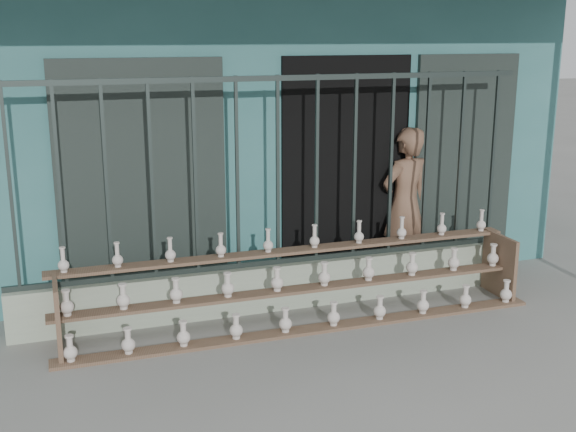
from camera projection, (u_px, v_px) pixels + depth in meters
name	position (u px, v px, depth m)	size (l,w,h in m)	color
ground	(327.00, 363.00, 5.89)	(60.00, 60.00, 0.00)	slate
workshop_building	(209.00, 112.00, 9.37)	(7.40, 6.60, 3.21)	#326B6B
parapet_wall	(278.00, 286.00, 7.03)	(5.00, 0.20, 0.45)	#9CAA92
security_fence	(278.00, 172.00, 6.75)	(5.00, 0.04, 1.80)	#283330
shelf_rack	(301.00, 286.00, 6.65)	(4.50, 0.68, 0.85)	brown
elderly_woman	(405.00, 205.00, 7.72)	(0.61, 0.40, 1.66)	brown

